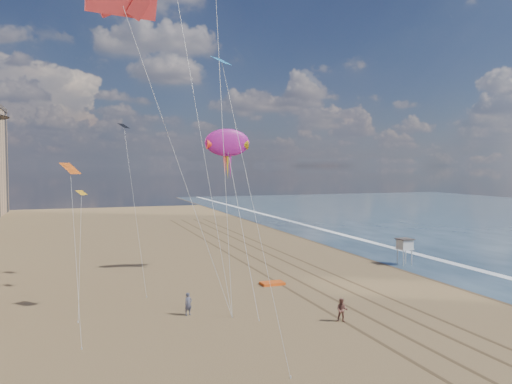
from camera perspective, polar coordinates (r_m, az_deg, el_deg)
wet_sand at (r=73.44m, az=13.30°, el=-6.56°), size 260.00×260.00×0.00m
foam at (r=75.78m, az=15.98°, el=-6.30°), size 260.00×260.00×0.00m
tracks at (r=57.01m, az=4.74°, el=-9.26°), size 7.68×120.00×0.01m
lifeguard_stand at (r=63.95m, az=16.64°, el=-5.77°), size 1.79×1.79×3.23m
grounded_kite at (r=51.70m, az=1.87°, el=-10.39°), size 2.36×1.52×0.27m
show_kite at (r=56.65m, az=-3.29°, el=5.61°), size 4.85×9.71×23.02m
kite_flyer_a at (r=41.73m, az=-7.75°, el=-12.57°), size 0.78×0.65×1.84m
kite_flyer_b at (r=40.25m, az=9.80°, el=-13.17°), size 1.13×1.08×1.84m
small_kites at (r=45.06m, az=-14.70°, el=6.54°), size 13.12×18.46×11.18m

